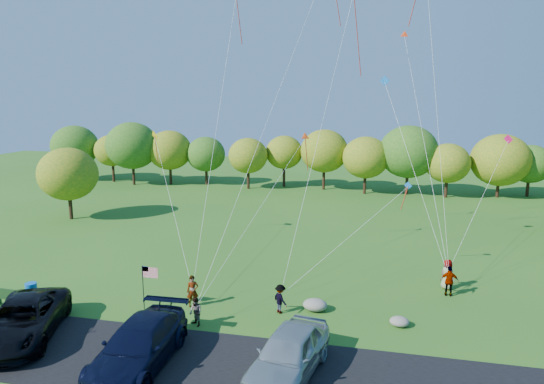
{
  "coord_description": "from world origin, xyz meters",
  "views": [
    {
      "loc": [
        7.05,
        -22.23,
        11.61
      ],
      "look_at": [
        0.68,
        6.0,
        5.94
      ],
      "focal_mm": 32.0,
      "sensor_mm": 36.0,
      "label": 1
    }
  ],
  "objects_px": {
    "flyer_b": "(196,312)",
    "flyer_e": "(447,274)",
    "minivan_navy": "(139,345)",
    "flyer_c": "(280,299)",
    "minivan_silver": "(289,353)",
    "flyer_d": "(449,281)",
    "park_bench": "(8,297)",
    "trash_barrel": "(31,291)",
    "minivan_dark": "(22,320)",
    "flyer_a": "(193,291)"
  },
  "relations": [
    {
      "from": "minivan_navy",
      "to": "flyer_e",
      "type": "distance_m",
      "value": 18.74
    },
    {
      "from": "flyer_e",
      "to": "trash_barrel",
      "type": "bearing_deg",
      "value": 63.71
    },
    {
      "from": "minivan_navy",
      "to": "flyer_e",
      "type": "xyz_separation_m",
      "value": [
        14.22,
        12.2,
        -0.07
      ]
    },
    {
      "from": "minivan_silver",
      "to": "flyer_d",
      "type": "relative_size",
      "value": 3.16
    },
    {
      "from": "flyer_a",
      "to": "flyer_d",
      "type": "distance_m",
      "value": 15.05
    },
    {
      "from": "trash_barrel",
      "to": "flyer_e",
      "type": "bearing_deg",
      "value": 16.23
    },
    {
      "from": "flyer_b",
      "to": "flyer_e",
      "type": "bearing_deg",
      "value": 68.1
    },
    {
      "from": "minivan_navy",
      "to": "flyer_c",
      "type": "xyz_separation_m",
      "value": [
        4.91,
        6.65,
        -0.2
      ]
    },
    {
      "from": "flyer_a",
      "to": "flyer_e",
      "type": "bearing_deg",
      "value": -2.43
    },
    {
      "from": "flyer_e",
      "to": "flyer_c",
      "type": "bearing_deg",
      "value": 78.28
    },
    {
      "from": "minivan_dark",
      "to": "flyer_c",
      "type": "height_order",
      "value": "minivan_dark"
    },
    {
      "from": "minivan_silver",
      "to": "flyer_e",
      "type": "xyz_separation_m",
      "value": [
        7.72,
        11.49,
        -0.1
      ]
    },
    {
      "from": "trash_barrel",
      "to": "flyer_d",
      "type": "bearing_deg",
      "value": 13.83
    },
    {
      "from": "minivan_silver",
      "to": "park_bench",
      "type": "height_order",
      "value": "minivan_silver"
    },
    {
      "from": "flyer_b",
      "to": "park_bench",
      "type": "height_order",
      "value": "flyer_b"
    },
    {
      "from": "minivan_navy",
      "to": "flyer_d",
      "type": "xyz_separation_m",
      "value": [
        14.22,
        11.13,
        -0.09
      ]
    },
    {
      "from": "minivan_navy",
      "to": "park_bench",
      "type": "xyz_separation_m",
      "value": [
        -10.16,
        4.01,
        -0.41
      ]
    },
    {
      "from": "minivan_navy",
      "to": "flyer_a",
      "type": "height_order",
      "value": "minivan_navy"
    },
    {
      "from": "minivan_silver",
      "to": "flyer_d",
      "type": "height_order",
      "value": "minivan_silver"
    },
    {
      "from": "flyer_d",
      "to": "flyer_e",
      "type": "relative_size",
      "value": 0.97
    },
    {
      "from": "flyer_e",
      "to": "minivan_silver",
      "type": "bearing_deg",
      "value": 103.59
    },
    {
      "from": "flyer_b",
      "to": "flyer_c",
      "type": "relative_size",
      "value": 0.94
    },
    {
      "from": "minivan_dark",
      "to": "minivan_navy",
      "type": "relative_size",
      "value": 1.03
    },
    {
      "from": "minivan_navy",
      "to": "flyer_c",
      "type": "distance_m",
      "value": 8.27
    },
    {
      "from": "minivan_navy",
      "to": "minivan_silver",
      "type": "relative_size",
      "value": 1.13
    },
    {
      "from": "flyer_d",
      "to": "flyer_e",
      "type": "xyz_separation_m",
      "value": [
        0.0,
        1.07,
        0.03
      ]
    },
    {
      "from": "flyer_e",
      "to": "park_bench",
      "type": "relative_size",
      "value": 0.93
    },
    {
      "from": "flyer_c",
      "to": "flyer_d",
      "type": "height_order",
      "value": "flyer_d"
    },
    {
      "from": "minivan_silver",
      "to": "park_bench",
      "type": "relative_size",
      "value": 2.86
    },
    {
      "from": "flyer_b",
      "to": "trash_barrel",
      "type": "bearing_deg",
      "value": -148.82
    },
    {
      "from": "minivan_dark",
      "to": "flyer_a",
      "type": "relative_size",
      "value": 3.73
    },
    {
      "from": "flyer_e",
      "to": "park_bench",
      "type": "bearing_deg",
      "value": 66.06
    },
    {
      "from": "minivan_dark",
      "to": "minivan_silver",
      "type": "distance_m",
      "value": 13.23
    },
    {
      "from": "flyer_b",
      "to": "flyer_d",
      "type": "distance_m",
      "value": 14.96
    },
    {
      "from": "minivan_navy",
      "to": "flyer_e",
      "type": "height_order",
      "value": "minivan_navy"
    },
    {
      "from": "minivan_navy",
      "to": "flyer_b",
      "type": "height_order",
      "value": "minivan_navy"
    },
    {
      "from": "minivan_dark",
      "to": "trash_barrel",
      "type": "height_order",
      "value": "minivan_dark"
    },
    {
      "from": "flyer_c",
      "to": "trash_barrel",
      "type": "relative_size",
      "value": 1.65
    },
    {
      "from": "trash_barrel",
      "to": "flyer_b",
      "type": "bearing_deg",
      "value": -5.74
    },
    {
      "from": "minivan_silver",
      "to": "trash_barrel",
      "type": "bearing_deg",
      "value": 174.59
    },
    {
      "from": "flyer_a",
      "to": "flyer_d",
      "type": "xyz_separation_m",
      "value": [
        14.28,
        4.76,
        0.01
      ]
    },
    {
      "from": "minivan_silver",
      "to": "flyer_c",
      "type": "bearing_deg",
      "value": 115.28
    },
    {
      "from": "park_bench",
      "to": "minivan_navy",
      "type": "bearing_deg",
      "value": -19.13
    },
    {
      "from": "trash_barrel",
      "to": "park_bench",
      "type": "bearing_deg",
      "value": -112.35
    },
    {
      "from": "minivan_silver",
      "to": "flyer_c",
      "type": "height_order",
      "value": "minivan_silver"
    },
    {
      "from": "minivan_silver",
      "to": "flyer_d",
      "type": "distance_m",
      "value": 12.96
    },
    {
      "from": "flyer_e",
      "to": "trash_barrel",
      "type": "xyz_separation_m",
      "value": [
        -23.88,
        -6.95,
        -0.45
      ]
    },
    {
      "from": "flyer_e",
      "to": "flyer_b",
      "type": "bearing_deg",
      "value": 78.67
    },
    {
      "from": "flyer_c",
      "to": "flyer_b",
      "type": "bearing_deg",
      "value": 75.02
    },
    {
      "from": "flyer_b",
      "to": "trash_barrel",
      "type": "distance_m",
      "value": 10.68
    }
  ]
}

